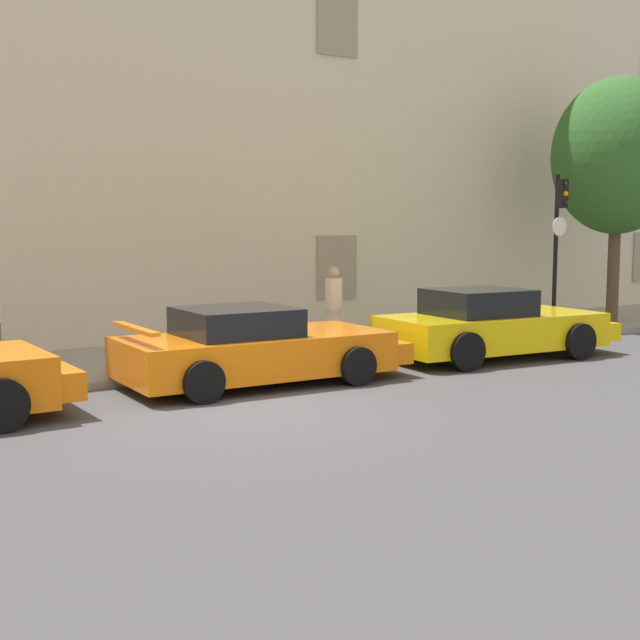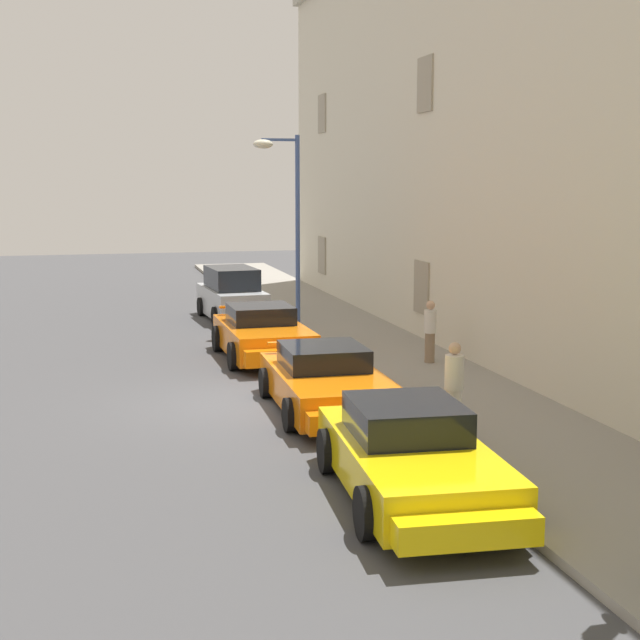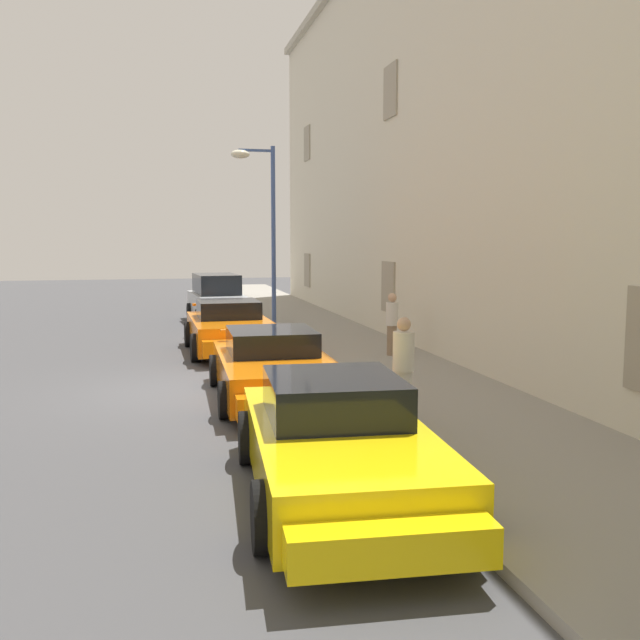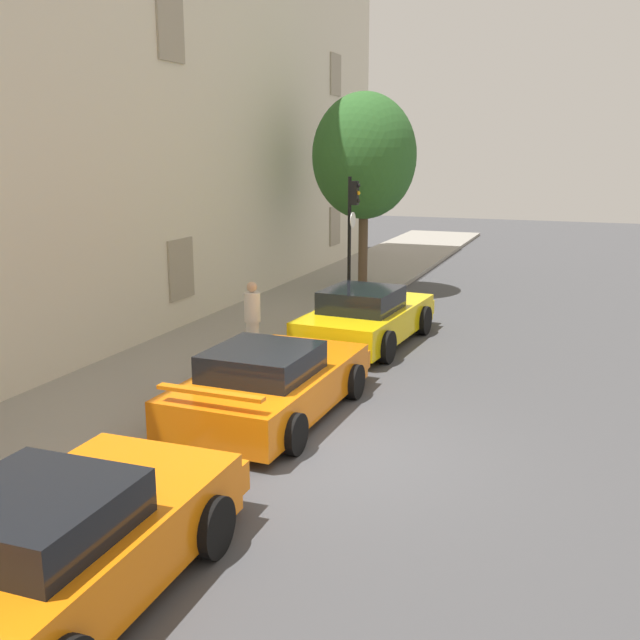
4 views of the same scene
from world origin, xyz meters
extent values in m
plane|color=#444447|center=(0.00, 0.00, 0.00)|extent=(80.00, 80.00, 0.00)
cube|color=gray|center=(0.00, 4.36, 0.07)|extent=(60.00, 3.77, 0.14)
cube|color=beige|center=(0.00, 7.77, 6.03)|extent=(42.70, 3.04, 12.07)
cube|color=#9E937F|center=(-17.08, 6.21, 1.60)|extent=(1.10, 0.06, 1.50)
cube|color=#9E937F|center=(-5.69, 6.21, 1.60)|extent=(1.10, 0.06, 1.50)
cube|color=#9E937F|center=(-17.08, 6.21, 7.23)|extent=(1.10, 0.06, 1.50)
cube|color=#9E937F|center=(-5.69, 6.21, 7.23)|extent=(1.10, 0.06, 1.50)
cube|color=orange|center=(-4.55, 1.40, 0.55)|extent=(4.17, 2.07, 0.71)
cube|color=black|center=(-4.86, 1.40, 1.14)|extent=(1.68, 1.62, 0.46)
cube|color=orange|center=(-2.73, 1.43, 0.46)|extent=(1.27, 1.86, 0.39)
cube|color=orange|center=(-6.45, 1.37, 1.13)|extent=(0.19, 1.70, 0.06)
cylinder|color=black|center=(-3.29, 2.42, 0.35)|extent=(0.71, 0.25, 0.71)
cylinder|color=black|center=(-3.25, 0.43, 0.35)|extent=(0.71, 0.25, 0.71)
cylinder|color=black|center=(-5.85, 2.38, 0.35)|extent=(0.71, 0.25, 0.71)
cylinder|color=black|center=(-5.82, 0.38, 0.35)|extent=(0.71, 0.25, 0.71)
cube|color=orange|center=(1.05, 1.66, 0.50)|extent=(4.44, 2.13, 0.65)
cube|color=black|center=(0.72, 1.66, 1.05)|extent=(1.79, 1.66, 0.45)
cube|color=orange|center=(2.98, 1.61, 0.42)|extent=(1.36, 1.90, 0.36)
cube|color=orange|center=(-0.97, 1.70, 1.05)|extent=(0.20, 1.73, 0.06)
cylinder|color=black|center=(2.43, 2.64, 0.32)|extent=(0.65, 0.25, 0.65)
cylinder|color=black|center=(2.39, 0.61, 0.32)|extent=(0.65, 0.25, 0.65)
cylinder|color=black|center=(-0.29, 2.70, 0.32)|extent=(0.65, 0.25, 0.65)
cylinder|color=black|center=(-0.34, 0.67, 0.32)|extent=(0.65, 0.25, 0.65)
cube|color=yellow|center=(6.26, 1.56, 0.54)|extent=(4.55, 2.27, 0.66)
cube|color=black|center=(5.92, 1.58, 1.12)|extent=(1.87, 1.69, 0.50)
cube|color=yellow|center=(8.20, 1.42, 0.46)|extent=(1.45, 1.90, 0.36)
cylinder|color=black|center=(7.69, 2.45, 0.36)|extent=(0.73, 0.29, 0.71)
cylinder|color=black|center=(7.55, 0.48, 0.36)|extent=(0.73, 0.29, 0.71)
cylinder|color=black|center=(4.96, 2.64, 0.36)|extent=(0.73, 0.29, 0.71)
cylinder|color=black|center=(4.82, 0.67, 0.36)|extent=(0.73, 0.29, 0.71)
cube|color=#B2B7BC|center=(-11.31, 1.62, 0.59)|extent=(4.07, 1.91, 0.92)
cube|color=#1E232B|center=(-11.31, 1.62, 1.40)|extent=(2.48, 1.60, 0.70)
cylinder|color=black|center=(-12.43, 0.73, 0.32)|extent=(0.64, 0.25, 0.63)
cylinder|color=black|center=(-12.56, 2.33, 0.32)|extent=(0.64, 0.25, 0.63)
cylinder|color=black|center=(-10.06, 0.91, 0.32)|extent=(0.64, 0.25, 0.63)
cylinder|color=black|center=(-10.19, 2.52, 0.32)|extent=(0.64, 0.25, 0.63)
cylinder|color=#3F5999|center=(-8.63, 3.27, 3.05)|extent=(0.14, 0.14, 5.83)
cube|color=#3F5999|center=(-8.63, 2.72, 5.82)|extent=(0.08, 1.10, 0.08)
ellipsoid|color=#EAE5C6|center=(-8.63, 2.22, 5.69)|extent=(0.44, 0.60, 0.28)
cylinder|color=silver|center=(3.69, 3.29, 0.54)|extent=(0.32, 0.32, 0.81)
cylinder|color=silver|center=(3.69, 3.29, 1.26)|extent=(0.40, 0.40, 0.62)
sphere|color=tan|center=(3.69, 3.29, 1.69)|extent=(0.22, 0.22, 0.22)
cylinder|color=#8C7259|center=(-2.34, 5.18, 0.51)|extent=(0.34, 0.34, 0.75)
cylinder|color=silver|center=(-2.34, 5.18, 1.17)|extent=(0.42, 0.42, 0.57)
sphere|color=tan|center=(-2.34, 5.18, 1.58)|extent=(0.22, 0.22, 0.22)
camera|label=1|loc=(-5.55, -10.81, 2.68)|focal=48.26mm
camera|label=2|loc=(18.12, -2.84, 4.62)|focal=50.25mm
camera|label=3|loc=(13.97, -0.47, 3.03)|focal=39.25mm
camera|label=4|loc=(-9.73, -3.32, 4.46)|focal=40.73mm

